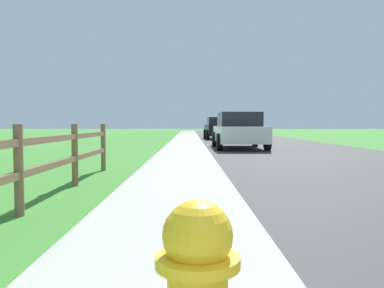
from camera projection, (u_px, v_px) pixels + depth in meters
ground_plane at (202, 141)px, 24.26m from camera, size 120.00×120.00×0.00m
road_asphalt at (253, 140)px, 26.28m from camera, size 7.00×66.00×0.01m
curb_concrete at (157, 140)px, 26.24m from camera, size 6.00×66.00×0.01m
grass_verge at (134, 140)px, 26.23m from camera, size 5.00×66.00×0.00m
rail_fence at (19, 163)px, 4.56m from camera, size 0.11×9.06×1.09m
parked_suv_white at (239, 130)px, 17.31m from camera, size 2.18×4.79×1.59m
parked_car_black at (219, 128)px, 28.24m from camera, size 2.20×4.54×1.57m
parked_car_beige at (217, 127)px, 36.88m from camera, size 2.10×4.98×1.51m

